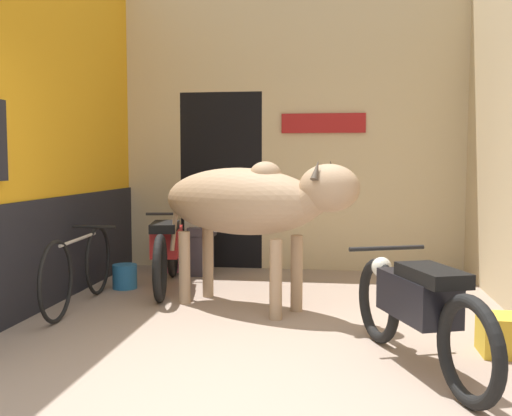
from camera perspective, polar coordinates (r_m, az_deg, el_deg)
ground_plane at (r=3.61m, az=-2.08°, el=-17.85°), size 30.00×30.00×0.00m
wall_left_shopfront at (r=6.06m, az=-19.70°, el=7.98°), size 0.25×4.20×3.65m
wall_back_with_doorway at (r=7.80m, az=1.05°, el=5.91°), size 4.23×0.93×3.65m
cow at (r=5.48m, az=-0.64°, el=0.55°), size 2.05×1.35×1.39m
motorcycle_near at (r=4.10m, az=15.11°, el=-9.00°), size 0.80×1.78×0.75m
motorcycle_far at (r=6.51m, az=-8.48°, el=-3.75°), size 0.59×1.92×0.78m
bicycle at (r=5.87m, az=-16.48°, el=-5.55°), size 0.44×1.79×0.72m
shopkeeper_seated at (r=7.22m, az=-5.13°, el=-1.38°), size 0.42×0.33×1.20m
plastic_stool at (r=7.46m, az=-8.02°, el=-4.14°), size 0.28×0.28×0.47m
crate at (r=4.70m, az=23.19°, el=-11.08°), size 0.44×0.32×0.28m
bucket at (r=6.63m, az=-12.39°, el=-6.38°), size 0.26×0.26×0.26m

